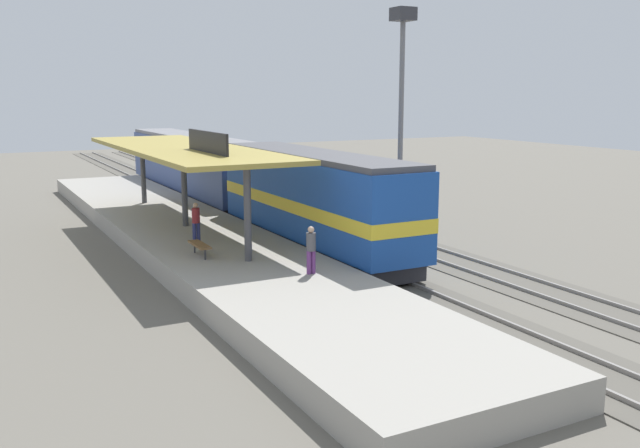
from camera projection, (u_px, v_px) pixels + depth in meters
The scene contains 11 objects.
ground_plane at pixel (308, 231), 36.51m from camera, with size 120.00×120.00×0.00m, color #666056.
track_near at pixel (273, 234), 35.58m from camera, with size 3.20×110.00×0.16m.
track_far at pixel (350, 226), 37.70m from camera, with size 3.20×110.00×0.16m.
platform at pixel (186, 235), 33.39m from camera, with size 6.00×44.00×0.90m, color #9E998E.
station_canopy at pixel (183, 150), 32.54m from camera, with size 5.20×18.00×4.70m.
platform_bench at pixel (200, 245), 27.01m from camera, with size 0.44×1.70×0.50m.
locomotive at pixel (314, 201), 31.18m from camera, with size 2.93×14.43×4.44m.
passenger_carriage_single at pixel (191, 166), 46.82m from camera, with size 2.90×20.00×4.24m.
light_mast at pixel (402, 70), 37.62m from camera, with size 1.10×1.10×11.70m.
person_waiting at pixel (311, 247), 24.30m from camera, with size 0.34×0.34×1.71m.
person_walking at pixel (196, 220), 29.48m from camera, with size 0.34×0.34×1.71m.
Camera 1 is at (-14.20, -31.92, 7.21)m, focal length 38.82 mm.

